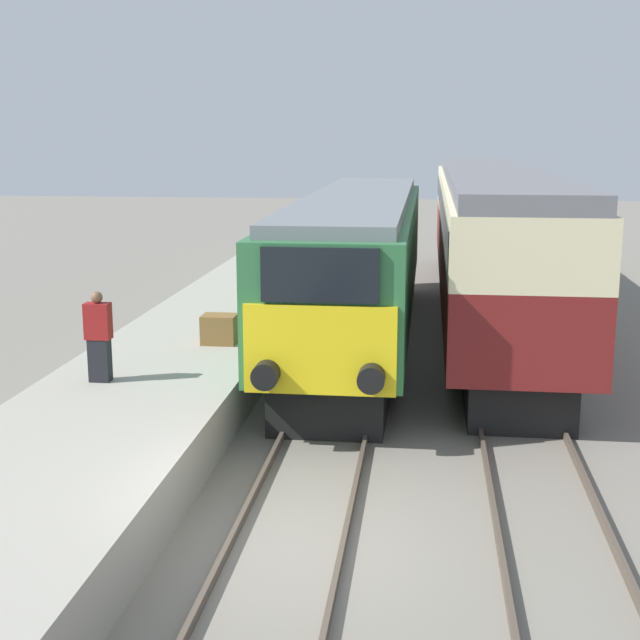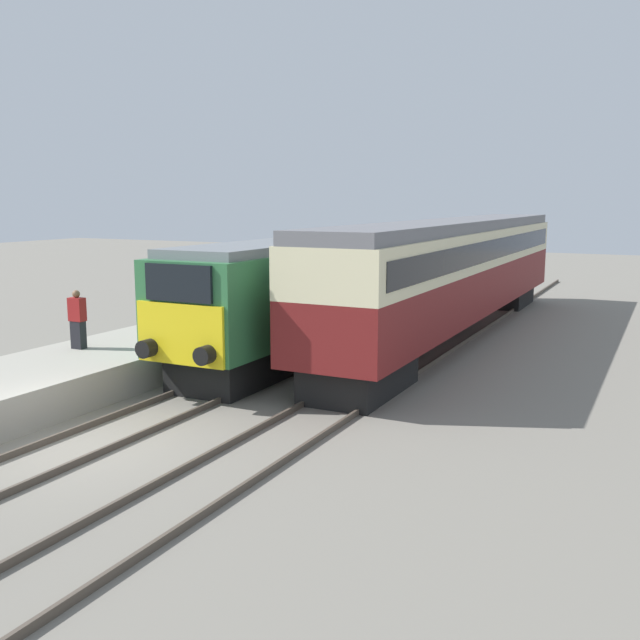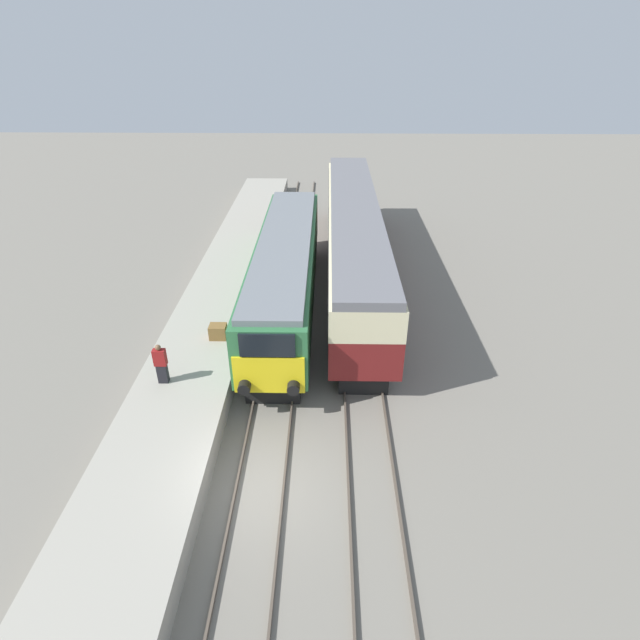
% 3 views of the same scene
% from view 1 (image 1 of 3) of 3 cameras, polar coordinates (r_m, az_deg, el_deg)
% --- Properties ---
extents(ground_plane, '(120.00, 120.00, 0.00)m').
position_cam_1_polar(ground_plane, '(11.69, -2.14, -14.36)').
color(ground_plane, slate).
extents(platform_left, '(3.50, 50.00, 0.90)m').
position_cam_1_polar(platform_left, '(19.59, -8.03, -2.14)').
color(platform_left, '#9E998C').
rests_on(platform_left, ground_plane).
extents(rails_near_track, '(1.51, 60.00, 0.14)m').
position_cam_1_polar(rails_near_track, '(16.26, 0.64, -6.36)').
color(rails_near_track, '#4C4238').
rests_on(rails_near_track, ground_plane).
extents(rails_far_track, '(1.50, 60.00, 0.14)m').
position_cam_1_polar(rails_far_track, '(16.27, 12.71, -6.66)').
color(rails_far_track, '#4C4238').
rests_on(rails_far_track, ground_plane).
extents(locomotive, '(2.70, 16.26, 3.69)m').
position_cam_1_polar(locomotive, '(22.01, 2.48, 3.90)').
color(locomotive, black).
rests_on(locomotive, ground_plane).
extents(passenger_carriage, '(2.75, 21.71, 4.20)m').
position_cam_1_polar(passenger_carriage, '(25.60, 10.79, 5.87)').
color(passenger_carriage, black).
rests_on(passenger_carriage, ground_plane).
extents(person_on_platform, '(0.44, 0.26, 1.60)m').
position_cam_1_polar(person_on_platform, '(15.93, -13.98, -1.08)').
color(person_on_platform, black).
rests_on(person_on_platform, platform_left).
extents(luggage_crate, '(0.70, 0.56, 0.60)m').
position_cam_1_polar(luggage_crate, '(18.46, -6.45, -0.59)').
color(luggage_crate, brown).
rests_on(luggage_crate, platform_left).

